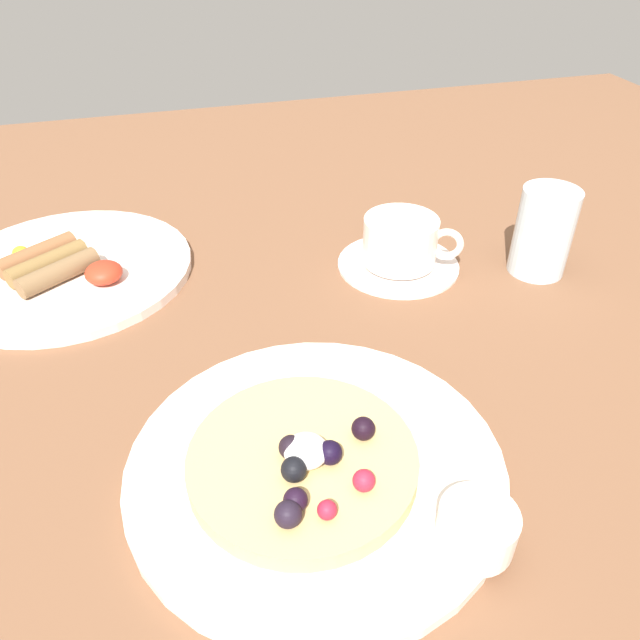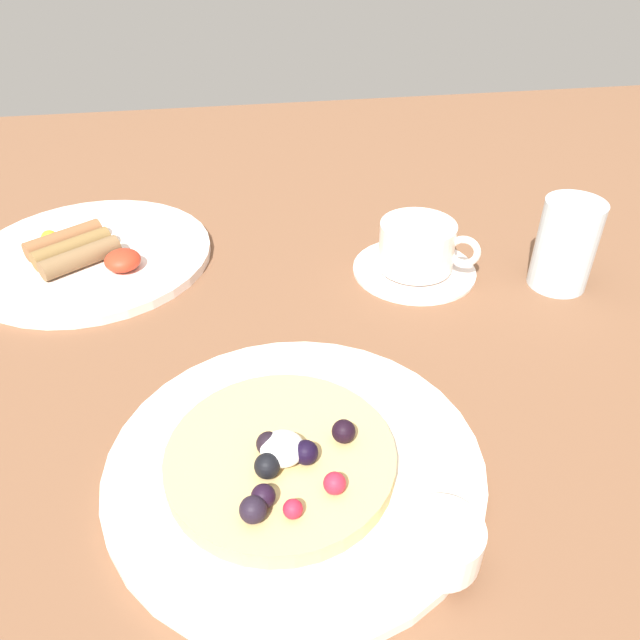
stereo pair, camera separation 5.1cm
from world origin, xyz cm
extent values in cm
cube|color=brown|center=(0.00, 0.00, -1.50)|extent=(184.32, 151.44, 3.00)
cylinder|color=white|center=(-1.71, -15.66, 0.53)|extent=(29.12, 29.12, 1.06)
cylinder|color=tan|center=(-2.84, -16.07, 1.82)|extent=(17.40, 17.40, 1.52)
sphere|color=black|center=(2.05, -15.64, 3.49)|extent=(1.83, 1.83, 1.83)
sphere|color=black|center=(-2.97, -16.14, 3.38)|extent=(1.61, 1.61, 1.61)
sphere|color=red|center=(-2.58, -21.78, 3.26)|extent=(1.37, 1.37, 1.37)
sphere|color=black|center=(-4.44, -20.55, 3.43)|extent=(1.70, 1.70, 1.70)
sphere|color=navy|center=(-2.49, -15.28, 3.10)|extent=(1.06, 1.06, 1.06)
sphere|color=red|center=(0.54, -20.23, 3.39)|extent=(1.62, 1.62, 1.62)
sphere|color=black|center=(-5.20, -21.60, 3.52)|extent=(1.89, 1.89, 1.89)
sphere|color=black|center=(-3.67, -15.98, 3.50)|extent=(1.84, 1.84, 1.84)
sphere|color=black|center=(-3.95, -18.07, 3.52)|extent=(1.88, 1.88, 1.88)
sphere|color=black|center=(-1.06, -17.25, 3.50)|extent=(1.85, 1.85, 1.85)
ellipsoid|color=white|center=(-2.70, -16.66, 3.56)|extent=(3.29, 3.29, 1.98)
cylinder|color=white|center=(6.71, -25.35, 2.60)|extent=(5.30, 5.30, 3.09)
cylinder|color=#612B13|center=(6.71, -25.35, 3.22)|extent=(4.34, 4.34, 0.37)
cylinder|color=white|center=(-21.55, 19.52, 0.55)|extent=(27.87, 27.87, 1.10)
cylinder|color=brown|center=(-22.01, 16.25, 2.24)|extent=(8.75, 6.97, 2.29)
cylinder|color=brown|center=(-23.30, 18.54, 2.24)|extent=(8.76, 6.94, 2.29)
cylinder|color=brown|center=(-24.58, 20.84, 2.24)|extent=(8.78, 6.91, 2.29)
ellipsoid|color=white|center=(-26.50, 22.08, 1.40)|extent=(7.96, 6.76, 0.60)
sphere|color=yellow|center=(-26.50, 22.08, 1.90)|extent=(2.00, 2.00, 2.00)
ellipsoid|color=#B7311C|center=(-17.28, 14.93, 2.20)|extent=(4.02, 4.02, 2.21)
cylinder|color=white|center=(15.54, 10.90, 0.40)|extent=(14.12, 14.12, 0.80)
cylinder|color=white|center=(15.54, 10.90, 3.44)|extent=(8.50, 8.50, 5.28)
torus|color=white|center=(20.10, 8.30, 3.70)|extent=(3.66, 2.56, 3.76)
cylinder|color=olive|center=(15.54, 10.90, 5.13)|extent=(7.23, 7.23, 0.42)
cylinder|color=silver|center=(30.54, 5.87, 4.98)|extent=(6.34, 6.34, 9.96)
camera|label=1|loc=(-9.86, -46.15, 37.89)|focal=34.57mm
camera|label=2|loc=(-4.83, -47.25, 37.89)|focal=34.57mm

